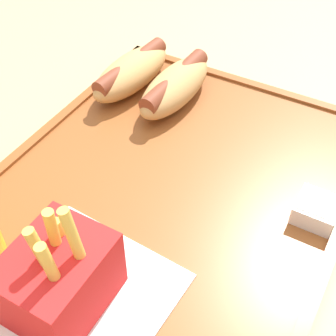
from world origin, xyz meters
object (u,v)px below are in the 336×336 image
object	(u,v)px
hot_dog_near	(175,86)
sauce_cup_mayo	(316,210)
hot_dog_far	(131,71)
fries_carton	(59,279)

from	to	relation	value
hot_dog_near	sauce_cup_mayo	bearing A→B (deg)	-115.27
hot_dog_far	sauce_cup_mayo	distance (m)	0.30
hot_dog_near	fries_carton	size ratio (longest dim) A/B	1.22
hot_dog_near	fries_carton	distance (m)	0.30
hot_dog_far	fries_carton	xyz separation A→B (m)	(-0.30, -0.12, 0.01)
hot_dog_near	fries_carton	bearing A→B (deg)	-169.27
sauce_cup_mayo	hot_dog_far	bearing A→B (deg)	70.12
fries_carton	hot_dog_far	bearing A→B (deg)	22.29
hot_dog_far	sauce_cup_mayo	bearing A→B (deg)	-109.88
hot_dog_near	sauce_cup_mayo	size ratio (longest dim) A/B	3.52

